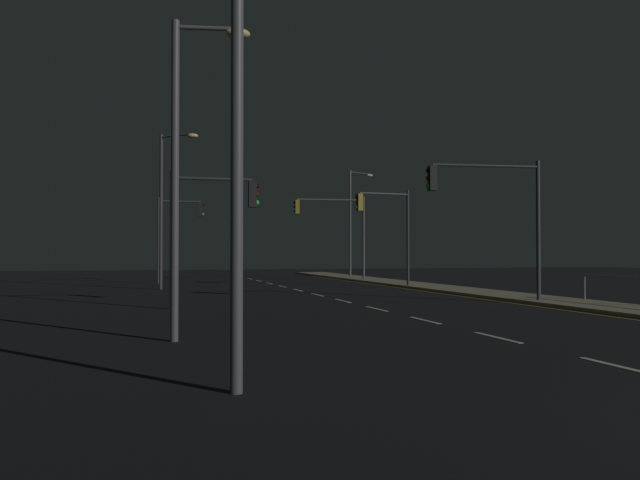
% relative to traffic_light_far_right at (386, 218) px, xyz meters
% --- Properties ---
extents(ground_plane, '(112.00, 112.00, 0.00)m').
position_rel_traffic_light_far_right_xyz_m(ground_plane, '(-5.30, -12.20, -3.94)').
color(ground_plane, black).
rests_on(ground_plane, ground).
extents(sidewalk_right, '(2.81, 77.00, 0.14)m').
position_rel_traffic_light_far_right_xyz_m(sidewalk_right, '(2.39, -12.20, -3.87)').
color(sidewalk_right, gray).
rests_on(sidewalk_right, ground).
extents(lane_markings_center, '(0.14, 50.00, 0.01)m').
position_rel_traffic_light_far_right_xyz_m(lane_markings_center, '(-5.30, -8.70, -3.93)').
color(lane_markings_center, silver).
rests_on(lane_markings_center, ground).
extents(lane_edge_line, '(0.14, 53.00, 0.01)m').
position_rel_traffic_light_far_right_xyz_m(lane_edge_line, '(0.74, -7.20, -3.93)').
color(lane_edge_line, gold).
rests_on(lane_edge_line, ground).
extents(traffic_light_far_right, '(3.36, 0.55, 5.44)m').
position_rel_traffic_light_far_right_xyz_m(traffic_light_far_right, '(0.00, 0.00, 0.00)').
color(traffic_light_far_right, '#2D3033').
rests_on(traffic_light_far_right, sidewalk_right).
extents(traffic_light_mid_right, '(3.00, 0.43, 5.62)m').
position_rel_traffic_light_far_right_xyz_m(traffic_light_mid_right, '(-11.06, 9.00, -0.05)').
color(traffic_light_mid_right, '#38383D').
rests_on(traffic_light_mid_right, ground).
extents(traffic_light_mid_left, '(5.02, 0.69, 5.80)m').
position_rel_traffic_light_far_right_xyz_m(traffic_light_mid_left, '(-0.44, 8.79, 0.33)').
color(traffic_light_mid_left, '#4C4C51').
rests_on(traffic_light_mid_left, sidewalk_right).
extents(traffic_light_near_right, '(3.17, 0.35, 4.88)m').
position_rel_traffic_light_far_right_xyz_m(traffic_light_near_right, '(-10.89, -10.90, -0.53)').
color(traffic_light_near_right, '#4C4C51').
rests_on(traffic_light_near_right, ground).
extents(traffic_light_near_left, '(4.63, 0.72, 5.46)m').
position_rel_traffic_light_far_right_xyz_m(traffic_light_near_left, '(-0.31, -11.85, 0.08)').
color(traffic_light_near_left, '#38383D').
rests_on(traffic_light_near_left, sidewalk_right).
extents(street_lamp_across_street, '(2.33, 1.17, 8.45)m').
position_rel_traffic_light_far_right_xyz_m(street_lamp_across_street, '(2.98, 14.75, 1.24)').
color(street_lamp_across_street, '#4C4C51').
rests_on(street_lamp_across_street, sidewalk_right).
extents(street_lamp_median, '(1.94, 1.73, 8.42)m').
position_rel_traffic_light_far_right_xyz_m(street_lamp_median, '(-12.04, 1.54, 1.08)').
color(street_lamp_median, '#38383D').
rests_on(street_lamp_median, ground).
extents(street_lamp_mid_block, '(1.74, 0.50, 7.20)m').
position_rel_traffic_light_far_right_xyz_m(street_lamp_mid_block, '(-12.31, -19.42, 0.37)').
color(street_lamp_mid_block, '#4C4C51').
rests_on(street_lamp_mid_block, ground).
extents(street_lamp_corner, '(0.93, 1.50, 7.96)m').
position_rel_traffic_light_far_right_xyz_m(street_lamp_corner, '(-12.07, -24.82, 0.76)').
color(street_lamp_corner, '#4C4C51').
rests_on(street_lamp_corner, ground).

